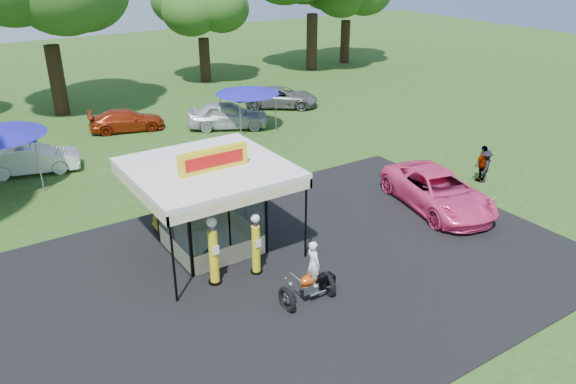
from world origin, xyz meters
name	(u,v)px	position (x,y,z in m)	size (l,w,h in m)	color
ground	(334,294)	(0.00, 0.00, 0.00)	(120.00, 120.00, 0.00)	#264A17
asphalt_apron	(300,267)	(0.00, 2.00, 0.02)	(20.00, 14.00, 0.04)	black
gas_station_kiosk	(210,206)	(-2.00, 4.99, 1.78)	(5.40, 5.40, 4.18)	white
gas_pump_left	(214,253)	(-3.02, 2.74, 1.21)	(0.47, 0.47, 2.53)	black
gas_pump_right	(256,245)	(-1.50, 2.53, 1.11)	(0.43, 0.43, 2.32)	black
motorcycle	(311,277)	(-0.86, 0.13, 0.87)	(1.89, 0.90, 2.25)	black
spare_tires	(213,258)	(-2.61, 3.74, 0.37)	(0.91, 0.61, 0.75)	black
a_frame_sign	(488,207)	(8.97, 0.98, 0.43)	(0.52, 0.58, 0.86)	#593819
kiosk_car	(188,215)	(-2.00, 7.20, 0.48)	(1.13, 2.82, 0.96)	yellow
pink_sedan	(438,191)	(7.80, 2.74, 0.82)	(2.73, 5.92, 1.65)	#FF4588
spectator_east_a	(485,166)	(11.90, 3.54, 0.81)	(1.05, 0.60, 1.62)	black
spectator_east_b	(483,164)	(11.85, 3.64, 0.91)	(1.07, 0.45, 1.83)	gray
bg_car_a	(32,159)	(-6.13, 16.84, 0.74)	(1.57, 4.50, 1.48)	white
bg_car_b	(127,120)	(0.12, 20.95, 0.65)	(1.82, 4.47, 1.30)	maroon
bg_car_c	(228,115)	(5.56, 17.96, 0.84)	(1.99, 4.93, 1.68)	silver
bg_car_d	(281,97)	(10.95, 20.20, 0.71)	(2.34, 5.08, 1.41)	slate
tent_east	(247,90)	(6.50, 17.08, 2.44)	(3.86, 3.86, 2.70)	gray
oak_far_d	(201,3)	(10.01, 30.35, 6.18)	(8.14, 8.14, 9.69)	black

